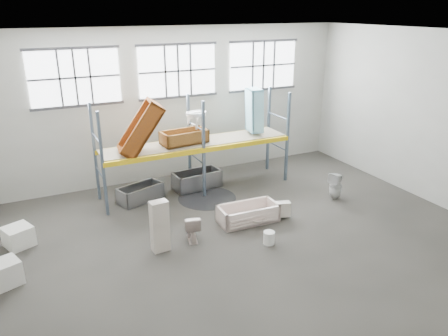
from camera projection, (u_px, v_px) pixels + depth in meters
floor at (249, 239)px, 11.06m from camera, size 12.00×10.00×0.10m
ceiling at (254, 32)px, 9.26m from camera, size 12.00×10.00×0.10m
wall_back at (178, 104)px, 14.42m from camera, size 12.00×0.10×5.00m
wall_front at (432, 244)px, 5.90m from camera, size 12.00×0.10×5.00m
wall_right at (432, 118)px, 12.63m from camera, size 0.10×10.00×5.00m
window_left at (75, 78)px, 12.63m from camera, size 2.60×0.04×1.60m
window_mid at (178, 71)px, 13.94m from camera, size 2.60×0.04×1.60m
window_right at (263, 65)px, 15.24m from camera, size 2.60×0.04×1.60m
rack_upright_la at (103, 165)px, 11.73m from camera, size 0.08×0.08×3.00m
rack_upright_lb at (95, 153)px, 12.74m from camera, size 0.08×0.08×3.00m
rack_upright_ma at (204, 150)px, 12.96m from camera, size 0.08×0.08×3.00m
rack_upright_mb at (189, 140)px, 13.97m from camera, size 0.08×0.08×3.00m
rack_upright_ra at (287, 138)px, 14.18m from camera, size 0.08×0.08×3.00m
rack_upright_rb at (268, 129)px, 15.19m from camera, size 0.08×0.08×3.00m
rack_beam_front at (204, 150)px, 12.96m from camera, size 6.00×0.10×0.14m
rack_beam_back at (189, 140)px, 13.97m from camera, size 6.00×0.10×0.14m
shelf_deck at (196, 142)px, 13.43m from camera, size 5.90×1.10×0.03m
wet_patch at (207, 198)px, 13.31m from camera, size 1.80×1.80×0.00m
bathtub_beige at (248, 213)px, 11.80m from camera, size 1.66×0.84×0.48m
cistern_spare at (282, 209)px, 11.96m from camera, size 0.48×0.32×0.42m
sink_in_tub at (257, 220)px, 11.60m from camera, size 0.46×0.46×0.16m
toilet_beige at (192, 227)px, 10.83m from camera, size 0.55×0.77×0.71m
cistern_tall at (160, 226)px, 10.26m from camera, size 0.44×0.30×1.29m
toilet_white at (336, 186)px, 13.15m from camera, size 0.49×0.48×0.84m
steel_tub_left at (140, 193)px, 13.06m from camera, size 1.47×1.03×0.49m
steel_tub_right at (197, 180)px, 14.00m from camera, size 1.58×0.85×0.56m
rust_tub_flat at (184, 137)px, 13.16m from camera, size 1.47×0.79×0.40m
rust_tub_tilted at (141, 129)px, 12.26m from camera, size 1.47×0.97×1.68m
sink_on_shelf at (197, 128)px, 13.05m from camera, size 0.72×0.61×0.55m
blue_tub_upright at (254, 110)px, 13.99m from camera, size 0.53×0.71×1.42m
bucket at (269, 238)px, 10.70m from camera, size 0.35×0.35×0.33m
carton_near at (4, 274)px, 9.08m from camera, size 0.78×0.72×0.54m
carton_far at (18, 236)px, 10.59m from camera, size 0.80×0.80×0.51m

